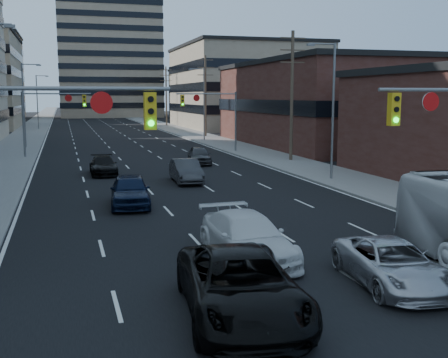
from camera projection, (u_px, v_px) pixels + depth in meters
The scene contains 24 objects.
road_surface at pixel (91, 119), 134.42m from camera, with size 18.00×300.00×0.02m, color black.
sidewalk_left at pixel (41, 120), 131.27m from camera, with size 5.00×300.00×0.15m, color slate.
sidewalk_right at pixel (139, 119), 137.55m from camera, with size 5.00×300.00×0.15m, color slate.
storefront_right_mid at pixel (339, 106), 64.25m from camera, with size 20.00×30.00×9.00m, color #472119.
office_right_far at pixel (245, 88), 100.28m from camera, with size 22.00×28.00×14.00m, color gray.
apartment_tower at pixel (107, 8), 150.82m from camera, with size 26.00×26.00×58.00m, color gray.
bg_block_right at pixel (220, 94), 142.27m from camera, with size 22.00×22.00×12.00m, color gray.
signal_near_left at pixel (32, 141), 15.75m from camera, with size 6.59×0.33×6.00m.
signal_far_left at pixel (50, 110), 50.87m from camera, with size 6.09×0.33×6.00m.
signal_far_right at pixel (213, 109), 55.06m from camera, with size 6.09×0.33×6.00m.
utility_pole_block at pixel (292, 94), 47.53m from camera, with size 2.20×0.28×11.00m.
utility_pole_midblock at pixel (205, 95), 76.05m from camera, with size 2.20×0.28×11.00m.
utility_pole_distant at pixel (166, 95), 104.58m from camera, with size 2.20×0.28×11.00m.
streetlight_left_mid at pixel (25, 101), 59.55m from camera, with size 2.03×0.22×9.00m.
streetlight_left_far at pixel (38, 99), 92.83m from camera, with size 2.03×0.22×9.00m.
streetlight_right_near at pixel (331, 104), 36.67m from camera, with size 2.03×0.22×9.00m.
streetlight_right_far at pixel (203, 100), 69.95m from camera, with size 2.03×0.22×9.00m.
black_pickup at pixel (240, 286), 14.17m from camera, with size 2.79×6.06×1.68m, color black.
white_van at pixel (247, 237), 19.21m from camera, with size 2.22×5.46×1.58m, color silver.
silver_suv at pixel (392, 264), 16.60m from camera, with size 2.23×4.83×1.34m, color #BBBBC0.
sedan_blue at pixel (130, 191), 28.54m from camera, with size 1.94×4.81×1.64m, color black.
sedan_grey_center at pixel (186, 171), 36.49m from camera, with size 1.60×4.58×1.51m, color #313134.
sedan_black_far at pixel (103, 166), 40.06m from camera, with size 1.85×4.54×1.32m, color black.
sedan_grey_right at pixel (199, 155), 46.29m from camera, with size 1.73×4.31×1.47m, color #39393B.
Camera 1 is at (-6.60, -8.62, 5.59)m, focal length 45.00 mm.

